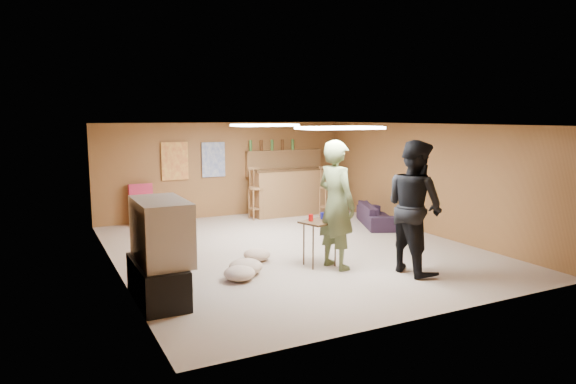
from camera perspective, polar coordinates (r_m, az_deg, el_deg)
name	(u,v)px	position (r m, az deg, el deg)	size (l,w,h in m)	color
ground	(293,249)	(9.18, 0.56, -6.35)	(7.00, 7.00, 0.00)	tan
ceiling	(293,124)	(8.88, 0.58, 7.51)	(6.00, 7.00, 0.02)	silver
wall_back	(225,170)	(12.16, -6.98, 2.49)	(6.00, 0.02, 2.20)	brown
wall_front	(432,225)	(6.11, 15.76, -3.58)	(6.00, 0.02, 2.20)	brown
wall_left	(114,200)	(8.07, -18.76, -0.87)	(0.02, 7.00, 2.20)	brown
wall_right	(426,179)	(10.66, 15.07, 1.44)	(0.02, 7.00, 2.20)	brown
tv_stand	(157,281)	(6.86, -14.30, -9.56)	(0.55, 1.30, 0.50)	black
dvd_box	(175,286)	(6.94, -12.47, -10.16)	(0.35, 0.50, 0.08)	#B2B2B7
tv_body	(161,231)	(6.71, -13.92, -4.21)	(0.60, 1.10, 0.80)	#B2B2B7
tv_screen	(185,228)	(6.78, -11.36, -3.99)	(0.02, 0.95, 0.65)	navy
bar_counter	(293,192)	(12.32, 0.51, 0.04)	(2.00, 0.60, 1.10)	brown
bar_lip	(297,170)	(12.03, 1.06, 2.48)	(2.10, 0.12, 0.05)	#382412
bar_shelf	(284,151)	(12.62, -0.41, 4.58)	(2.00, 0.18, 0.05)	brown
bar_backing	(284,163)	(12.66, -0.45, 3.23)	(2.00, 0.14, 0.60)	brown
poster_left	(175,161)	(11.76, -12.46, 3.37)	(0.60, 0.03, 0.85)	#BF3F26
poster_right	(213,160)	(12.01, -8.29, 3.58)	(0.55, 0.03, 0.80)	#334C99
folding_chair_stack	(141,205)	(11.54, -15.98, -1.35)	(0.50, 0.14, 0.90)	#BA2242
ceiling_panel_front	(340,128)	(7.58, 5.81, 7.10)	(1.20, 0.60, 0.04)	white
ceiling_panel_back	(265,125)	(9.96, -2.60, 7.42)	(1.20, 0.60, 0.04)	white
person_olive	(336,205)	(7.91, 5.37, -1.42)	(0.72, 0.48, 1.99)	#505B34
person_black	(414,207)	(7.89, 13.86, -1.61)	(0.97, 0.76, 2.00)	black
sofa	(377,215)	(11.29, 9.88, -2.50)	(1.57, 0.61, 0.46)	black
tray_table	(319,243)	(8.12, 3.52, -5.71)	(0.55, 0.44, 0.72)	#382412
cup_red_near	(311,218)	(8.02, 2.55, -2.86)	(0.08, 0.08, 0.10)	red
cup_red_far	(329,218)	(8.00, 4.61, -2.93)	(0.07, 0.07, 0.10)	red
cup_blue	(323,216)	(8.19, 3.87, -2.65)	(0.07, 0.07, 0.10)	navy
bar_stool_left	(256,195)	(11.75, -3.53, -0.36)	(0.35, 0.35, 1.11)	brown
bar_stool_right	(328,191)	(11.97, 4.43, 0.12)	(0.39, 0.39, 1.24)	brown
cushion_near_tv	(246,267)	(7.76, -4.73, -8.27)	(0.51, 0.51, 0.23)	tan
cushion_mid	(257,255)	(8.46, -3.47, -6.95)	(0.44, 0.44, 0.20)	tan
cushion_far	(239,273)	(7.49, -5.41, -8.98)	(0.46, 0.46, 0.21)	tan
bottle_row	(272,145)	(12.45, -1.78, 5.24)	(1.20, 0.08, 0.26)	#3F7233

